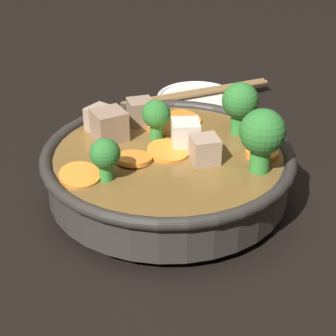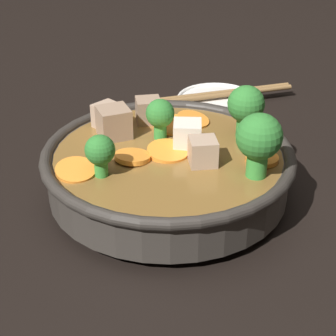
{
  "view_description": "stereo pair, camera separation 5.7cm",
  "coord_description": "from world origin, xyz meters",
  "views": [
    {
      "loc": [
        0.37,
        -0.33,
        0.32
      ],
      "look_at": [
        0.0,
        0.0,
        0.04
      ],
      "focal_mm": 60.0,
      "sensor_mm": 36.0,
      "label": 1
    },
    {
      "loc": [
        0.41,
        -0.28,
        0.32
      ],
      "look_at": [
        0.0,
        0.0,
        0.04
      ],
      "focal_mm": 60.0,
      "sensor_mm": 36.0,
      "label": 2
    }
  ],
  "objects": [
    {
      "name": "side_saucer",
      "position": [
        -0.16,
        0.19,
        0.01
      ],
      "size": [
        0.11,
        0.11,
        0.01
      ],
      "color": "white",
      "rests_on": "ground_plane"
    },
    {
      "name": "chopsticks_pair",
      "position": [
        -0.16,
        0.19,
        0.02
      ],
      "size": [
        0.08,
        0.22,
        0.01
      ],
      "color": "olive",
      "rests_on": "side_saucer"
    },
    {
      "name": "ground_plane",
      "position": [
        0.0,
        0.0,
        0.0
      ],
      "size": [
        3.0,
        3.0,
        0.0
      ],
      "primitive_type": "plane",
      "color": "black"
    },
    {
      "name": "stirfry_bowl",
      "position": [
        0.0,
        0.0,
        0.04
      ],
      "size": [
        0.26,
        0.26,
        0.11
      ],
      "color": "#38332D",
      "rests_on": "ground_plane"
    }
  ]
}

